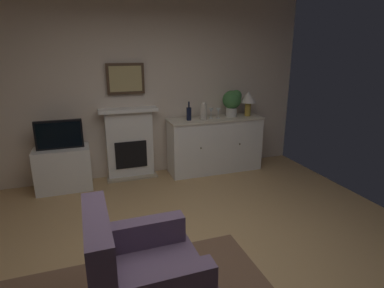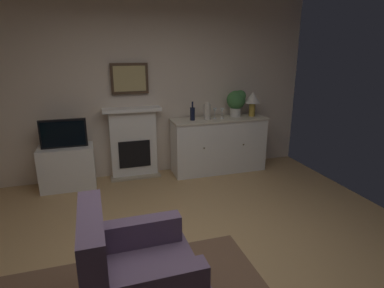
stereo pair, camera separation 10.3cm
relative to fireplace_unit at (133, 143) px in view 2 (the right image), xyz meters
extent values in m
cube|color=tan|center=(0.27, -2.42, -0.60)|extent=(5.23, 5.15, 0.10)
cube|color=beige|center=(0.27, 0.13, 0.85)|extent=(5.23, 0.06, 2.80)
cube|color=white|center=(0.00, 0.01, -0.02)|extent=(0.70, 0.18, 1.05)
cube|color=tan|center=(0.00, -0.09, -0.53)|extent=(0.77, 0.20, 0.03)
cube|color=black|center=(0.00, -0.09, -0.16)|extent=(0.48, 0.02, 0.42)
cube|color=white|center=(0.00, -0.02, 0.53)|extent=(0.87, 0.27, 0.05)
cube|color=#473323|center=(0.00, 0.05, 0.98)|extent=(0.55, 0.03, 0.45)
cube|color=tan|center=(0.00, 0.03, 0.98)|extent=(0.47, 0.01, 0.37)
cube|color=white|center=(1.35, -0.18, -0.12)|extent=(1.51, 0.45, 0.86)
cube|color=beige|center=(1.35, -0.18, 0.32)|extent=(1.54, 0.48, 0.03)
sphere|color=brown|center=(1.02, -0.41, -0.06)|extent=(0.02, 0.02, 0.02)
sphere|color=brown|center=(1.69, -0.41, -0.06)|extent=(0.02, 0.02, 0.02)
cylinder|color=#B79338|center=(1.93, -0.18, 0.45)|extent=(0.10, 0.10, 0.22)
cone|color=silver|center=(1.93, -0.18, 0.65)|extent=(0.26, 0.26, 0.18)
cylinder|color=black|center=(0.90, -0.19, 0.44)|extent=(0.08, 0.08, 0.20)
cylinder|color=black|center=(0.90, -0.19, 0.58)|extent=(0.03, 0.03, 0.09)
cylinder|color=silver|center=(1.28, -0.17, 0.34)|extent=(0.06, 0.06, 0.00)
cylinder|color=silver|center=(1.28, -0.17, 0.39)|extent=(0.01, 0.01, 0.09)
cone|color=silver|center=(1.28, -0.17, 0.47)|extent=(0.07, 0.07, 0.07)
cylinder|color=silver|center=(1.39, -0.20, 0.34)|extent=(0.06, 0.06, 0.00)
cylinder|color=silver|center=(1.39, -0.20, 0.39)|extent=(0.01, 0.01, 0.09)
cone|color=silver|center=(1.39, -0.20, 0.47)|extent=(0.07, 0.07, 0.07)
cylinder|color=beige|center=(1.13, -0.23, 0.46)|extent=(0.11, 0.11, 0.24)
sphere|color=beige|center=(1.13, -0.23, 0.58)|extent=(0.08, 0.08, 0.08)
cube|color=white|center=(-0.97, -0.16, -0.24)|extent=(0.75, 0.42, 0.62)
cube|color=black|center=(-0.97, -0.18, 0.27)|extent=(0.62, 0.06, 0.40)
cube|color=black|center=(-0.97, -0.22, 0.27)|extent=(0.57, 0.01, 0.35)
cylinder|color=beige|center=(1.66, -0.13, 0.41)|extent=(0.18, 0.18, 0.14)
sphere|color=#3D753D|center=(1.66, -0.13, 0.61)|extent=(0.30, 0.30, 0.30)
sphere|color=#3D753D|center=(1.72, -0.16, 0.68)|extent=(0.18, 0.18, 0.18)
cube|color=#604C66|center=(-0.28, -2.83, -0.29)|extent=(0.81, 0.77, 0.32)
cube|color=#604C66|center=(-0.61, -2.83, 0.12)|extent=(0.17, 0.76, 0.50)
cube|color=#604C66|center=(-0.27, -3.15, -0.02)|extent=(0.72, 0.15, 0.22)
cube|color=#604C66|center=(-0.28, -2.51, -0.02)|extent=(0.72, 0.15, 0.22)
cylinder|color=#473323|center=(0.06, -2.50, -0.50)|extent=(0.05, 0.05, 0.10)
camera|label=1|loc=(-0.61, -4.72, 1.39)|focal=29.47mm
camera|label=2|loc=(-0.51, -4.76, 1.39)|focal=29.47mm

